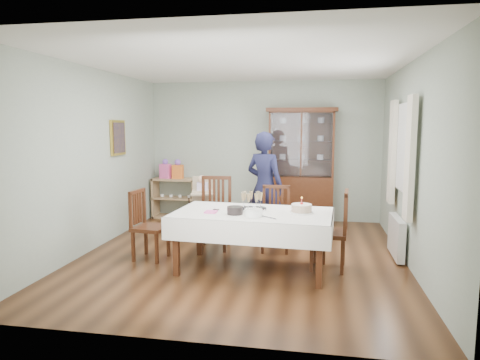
% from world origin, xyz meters
% --- Properties ---
extents(floor, '(5.00, 5.00, 0.00)m').
position_xyz_m(floor, '(0.00, 0.00, 0.00)').
color(floor, '#593319').
rests_on(floor, ground).
extents(room_shell, '(5.00, 5.00, 5.00)m').
position_xyz_m(room_shell, '(0.00, 0.53, 1.70)').
color(room_shell, '#9EAA99').
rests_on(room_shell, floor).
extents(dining_table, '(2.07, 1.27, 0.76)m').
position_xyz_m(dining_table, '(0.24, -0.56, 0.38)').
color(dining_table, '#422110').
rests_on(dining_table, floor).
extents(china_cabinet, '(1.30, 0.48, 2.18)m').
position_xyz_m(china_cabinet, '(0.75, 2.26, 1.12)').
color(china_cabinet, '#422110').
rests_on(china_cabinet, floor).
extents(sideboard, '(0.90, 0.38, 0.80)m').
position_xyz_m(sideboard, '(-1.75, 2.28, 0.40)').
color(sideboard, tan).
rests_on(sideboard, floor).
extents(picture_frame, '(0.04, 0.48, 0.58)m').
position_xyz_m(picture_frame, '(-2.22, 0.80, 1.65)').
color(picture_frame, gold).
rests_on(picture_frame, room_shell).
extents(window, '(0.04, 1.02, 1.22)m').
position_xyz_m(window, '(2.22, 0.30, 1.55)').
color(window, white).
rests_on(window, room_shell).
extents(curtain_left, '(0.07, 0.30, 1.55)m').
position_xyz_m(curtain_left, '(2.16, -0.32, 1.45)').
color(curtain_left, silver).
rests_on(curtain_left, room_shell).
extents(curtain_right, '(0.07, 0.30, 1.55)m').
position_xyz_m(curtain_right, '(2.16, 0.92, 1.45)').
color(curtain_right, silver).
rests_on(curtain_right, room_shell).
extents(radiator, '(0.10, 0.80, 0.55)m').
position_xyz_m(radiator, '(2.16, 0.30, 0.30)').
color(radiator, white).
rests_on(radiator, floor).
extents(chair_far_left, '(0.50, 0.50, 1.08)m').
position_xyz_m(chair_far_left, '(-0.48, 0.32, 0.32)').
color(chair_far_left, '#422110').
rests_on(chair_far_left, floor).
extents(chair_far_right, '(0.45, 0.45, 0.95)m').
position_xyz_m(chair_far_right, '(0.45, 0.36, 0.28)').
color(chair_far_right, '#422110').
rests_on(chair_far_right, floor).
extents(chair_end_left, '(0.48, 0.48, 0.97)m').
position_xyz_m(chair_end_left, '(-1.24, -0.36, 0.29)').
color(chair_end_left, '#422110').
rests_on(chair_end_left, floor).
extents(chair_end_right, '(0.50, 0.50, 1.03)m').
position_xyz_m(chair_end_right, '(1.22, -0.35, 0.31)').
color(chair_end_right, '#422110').
rests_on(chair_end_right, floor).
extents(woman, '(0.76, 0.65, 1.76)m').
position_xyz_m(woman, '(0.22, 0.91, 0.88)').
color(woman, black).
rests_on(woman, floor).
extents(high_chair, '(0.54, 0.54, 1.03)m').
position_xyz_m(high_chair, '(-0.84, 1.00, 0.40)').
color(high_chair, black).
rests_on(high_chair, floor).
extents(champagne_tray, '(0.39, 0.39, 0.23)m').
position_xyz_m(champagne_tray, '(0.21, -0.42, 0.83)').
color(champagne_tray, silver).
rests_on(champagne_tray, dining_table).
extents(birthday_cake, '(0.30, 0.30, 0.20)m').
position_xyz_m(birthday_cake, '(0.85, -0.51, 0.81)').
color(birthday_cake, white).
rests_on(birthday_cake, dining_table).
extents(plate_stack_dark, '(0.22, 0.22, 0.09)m').
position_xyz_m(plate_stack_dark, '(0.04, -0.73, 0.81)').
color(plate_stack_dark, black).
rests_on(plate_stack_dark, dining_table).
extents(plate_stack_white, '(0.29, 0.29, 0.09)m').
position_xyz_m(plate_stack_white, '(0.29, -0.84, 0.81)').
color(plate_stack_white, white).
rests_on(plate_stack_white, dining_table).
extents(napkin_stack, '(0.15, 0.15, 0.02)m').
position_xyz_m(napkin_stack, '(-0.27, -0.70, 0.77)').
color(napkin_stack, '#F359AC').
rests_on(napkin_stack, dining_table).
extents(cutlery, '(0.11, 0.15, 0.01)m').
position_xyz_m(cutlery, '(-0.28, -0.56, 0.77)').
color(cutlery, silver).
rests_on(cutlery, dining_table).
extents(cake_knife, '(0.22, 0.18, 0.01)m').
position_xyz_m(cake_knife, '(0.47, -0.87, 0.77)').
color(cake_knife, silver).
rests_on(cake_knife, dining_table).
extents(gift_bag_pink, '(0.24, 0.18, 0.39)m').
position_xyz_m(gift_bag_pink, '(-1.94, 2.26, 0.97)').
color(gift_bag_pink, '#F359AC').
rests_on(gift_bag_pink, sideboard).
extents(gift_bag_orange, '(0.22, 0.16, 0.39)m').
position_xyz_m(gift_bag_orange, '(-1.68, 2.26, 0.97)').
color(gift_bag_orange, orange).
rests_on(gift_bag_orange, sideboard).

